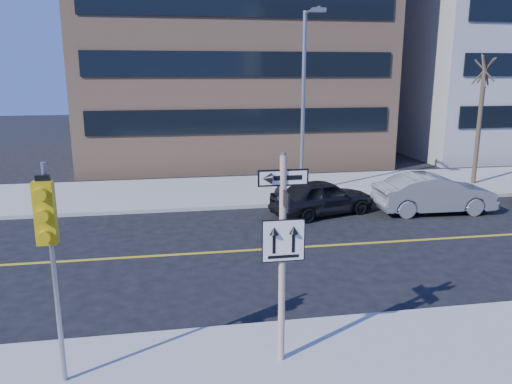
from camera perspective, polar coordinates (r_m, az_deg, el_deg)
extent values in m
plane|color=black|center=(12.44, 0.27, -13.08)|extent=(120.00, 120.00, 0.00)
cylinder|color=white|center=(9.32, 3.01, -8.02)|extent=(0.13, 0.13, 4.00)
cylinder|color=gray|center=(8.78, 3.17, 4.39)|extent=(0.10, 0.10, 0.06)
cube|color=black|center=(8.86, 3.13, 1.64)|extent=(0.92, 0.03, 0.30)
cube|color=black|center=(8.94, 3.10, -0.55)|extent=(0.03, 0.92, 0.30)
cube|color=white|center=(9.09, 3.16, -5.58)|extent=(0.80, 0.03, 0.80)
cylinder|color=gray|center=(9.34, -22.00, -9.00)|extent=(0.09, 0.09, 4.00)
cube|color=gold|center=(8.78, -22.95, -2.22)|extent=(0.32, 0.22, 1.05)
sphere|color=#8C0705|center=(8.59, -23.34, -0.19)|extent=(0.17, 0.17, 0.17)
sphere|color=black|center=(8.67, -23.12, -2.43)|extent=(0.17, 0.17, 0.17)
sphere|color=black|center=(8.77, -22.91, -4.64)|extent=(0.17, 0.17, 0.17)
imported|color=black|center=(20.08, 7.54, -0.57)|extent=(2.90, 4.56, 1.45)
imported|color=gray|center=(21.44, 19.67, -0.17)|extent=(1.85, 4.85, 1.58)
cylinder|color=gray|center=(22.79, 5.40, 9.89)|extent=(0.18, 0.18, 8.00)
cylinder|color=gray|center=(21.92, 6.37, 19.93)|extent=(0.10, 2.20, 0.10)
cube|color=gray|center=(20.96, 7.16, 19.94)|extent=(0.55, 0.30, 0.16)
cylinder|color=#35281F|center=(26.93, 24.14, 6.98)|extent=(0.22, 0.22, 5.80)
cube|color=tan|center=(36.33, -3.76, 18.91)|extent=(18.00, 18.00, 18.00)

